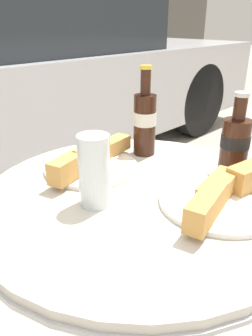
% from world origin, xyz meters
% --- Properties ---
extents(bistro_table, '(0.74, 0.74, 0.75)m').
position_xyz_m(bistro_table, '(0.00, 0.00, 0.61)').
color(bistro_table, '#B7B7BC').
rests_on(bistro_table, ground_plane).
extents(cola_bottle_left, '(0.07, 0.07, 0.21)m').
position_xyz_m(cola_bottle_left, '(0.25, -0.11, 0.83)').
color(cola_bottle_left, '#33190F').
rests_on(cola_bottle_left, bistro_table).
extents(cola_bottle_right, '(0.07, 0.07, 0.26)m').
position_xyz_m(cola_bottle_right, '(0.19, 0.15, 0.85)').
color(cola_bottle_right, '#33190F').
rests_on(cola_bottle_right, bistro_table).
extents(drinking_glass, '(0.07, 0.07, 0.16)m').
position_xyz_m(drinking_glass, '(-0.10, 0.03, 0.82)').
color(drinking_glass, black).
rests_on(drinking_glass, bistro_table).
extents(lunch_plate_near, '(0.33, 0.26, 0.07)m').
position_xyz_m(lunch_plate_near, '(0.08, -0.17, 0.77)').
color(lunch_plate_near, silver).
rests_on(lunch_plate_near, bistro_table).
extents(lunch_plate_far, '(0.31, 0.25, 0.07)m').
position_xyz_m(lunch_plate_far, '(0.01, 0.17, 0.77)').
color(lunch_plate_far, silver).
rests_on(lunch_plate_far, bistro_table).
extents(parked_car, '(4.54, 1.69, 1.42)m').
position_xyz_m(parked_car, '(0.92, 2.07, 0.67)').
color(parked_car, '#B7B7BC').
rests_on(parked_car, ground_plane).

